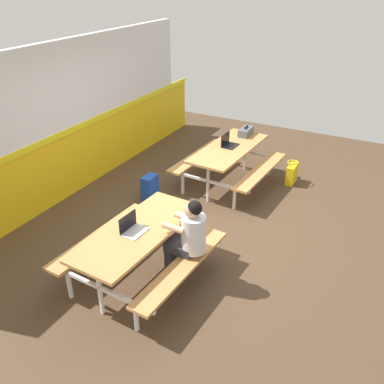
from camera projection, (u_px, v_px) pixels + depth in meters
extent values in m
cube|color=#4C3826|center=(193.00, 223.00, 6.70)|extent=(10.00, 10.00, 0.02)
cube|color=yellow|center=(73.00, 162.00, 7.42)|extent=(8.00, 0.12, 1.10)
cube|color=yellow|center=(71.00, 130.00, 7.11)|extent=(8.00, 0.03, 0.10)
cube|color=silver|center=(61.00, 86.00, 6.78)|extent=(6.72, 0.12, 1.40)
cube|color=tan|center=(138.00, 231.00, 5.18)|extent=(1.91, 0.85, 0.04)
cube|color=tan|center=(182.00, 267.00, 5.03)|extent=(1.79, 0.38, 0.04)
cube|color=tan|center=(102.00, 236.00, 5.61)|extent=(1.79, 0.38, 0.04)
cube|color=white|center=(100.00, 290.00, 4.79)|extent=(0.04, 0.04, 0.70)
cube|color=white|center=(99.00, 287.00, 4.77)|extent=(0.12, 1.55, 0.04)
cube|color=white|center=(136.00, 317.00, 4.63)|extent=(0.04, 0.04, 0.41)
cube|color=white|center=(69.00, 285.00, 5.09)|extent=(0.04, 0.04, 0.41)
cube|color=white|center=(173.00, 228.00, 5.93)|extent=(0.04, 0.04, 0.70)
cube|color=white|center=(173.00, 225.00, 5.91)|extent=(0.12, 1.55, 0.04)
cube|color=white|center=(204.00, 247.00, 5.77)|extent=(0.04, 0.04, 0.41)
cube|color=white|center=(144.00, 226.00, 6.23)|extent=(0.04, 0.04, 0.41)
cube|color=tan|center=(229.00, 148.00, 7.53)|extent=(1.91, 0.85, 0.04)
cube|color=tan|center=(261.00, 171.00, 7.38)|extent=(1.79, 0.38, 0.04)
cube|color=tan|center=(198.00, 156.00, 7.96)|extent=(1.79, 0.38, 0.04)
cube|color=white|center=(208.00, 183.00, 7.14)|extent=(0.04, 0.04, 0.70)
cube|color=white|center=(208.00, 181.00, 7.12)|extent=(0.12, 1.55, 0.04)
cube|color=white|center=(234.00, 198.00, 6.97)|extent=(0.04, 0.04, 0.41)
cube|color=white|center=(183.00, 184.00, 7.43)|extent=(0.04, 0.04, 0.41)
cube|color=white|center=(245.00, 153.00, 8.28)|extent=(0.04, 0.04, 0.70)
cube|color=white|center=(245.00, 151.00, 8.26)|extent=(0.12, 1.55, 0.04)
cube|color=white|center=(269.00, 165.00, 8.11)|extent=(0.04, 0.04, 0.41)
cube|color=white|center=(222.00, 155.00, 8.58)|extent=(0.04, 0.04, 0.41)
cylinder|color=#2D2D38|center=(169.00, 264.00, 5.41)|extent=(0.11, 0.11, 0.45)
cylinder|color=#2D2D38|center=(176.00, 256.00, 5.55)|extent=(0.11, 0.11, 0.45)
cube|color=#2D2D38|center=(182.00, 246.00, 5.27)|extent=(0.32, 0.40, 0.12)
cylinder|color=silver|center=(194.00, 234.00, 5.08)|extent=(0.30, 0.30, 0.48)
cylinder|color=tan|center=(173.00, 228.00, 5.02)|extent=(0.10, 0.30, 0.08)
cylinder|color=tan|center=(186.00, 217.00, 5.23)|extent=(0.10, 0.30, 0.08)
sphere|color=tan|center=(192.00, 210.00, 4.93)|extent=(0.20, 0.20, 0.20)
sphere|color=black|center=(195.00, 208.00, 4.90)|extent=(0.18, 0.18, 0.18)
cube|color=silver|center=(135.00, 232.00, 5.12)|extent=(0.33, 0.24, 0.01)
cube|color=black|center=(128.00, 222.00, 5.12)|extent=(0.32, 0.03, 0.21)
cube|color=black|center=(230.00, 146.00, 7.56)|extent=(0.33, 0.24, 0.01)
cube|color=black|center=(225.00, 139.00, 7.55)|extent=(0.32, 0.03, 0.21)
cube|color=#595B60|center=(246.00, 132.00, 8.02)|extent=(0.40, 0.18, 0.14)
cube|color=black|center=(246.00, 127.00, 7.98)|extent=(0.16, 0.02, 0.02)
cube|color=#1E47B2|center=(150.00, 188.00, 7.26)|extent=(0.30, 0.18, 0.44)
cube|color=#1E47B2|center=(145.00, 190.00, 7.34)|extent=(0.21, 0.04, 0.19)
cube|color=yellow|center=(292.00, 174.00, 7.83)|extent=(0.34, 0.14, 0.36)
torus|color=yellow|center=(293.00, 162.00, 7.72)|extent=(0.21, 0.21, 0.02)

